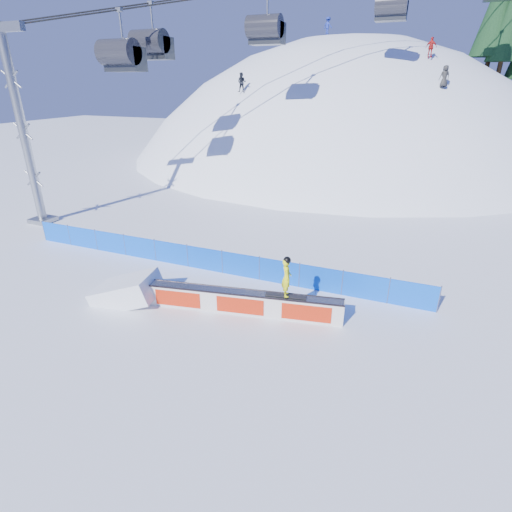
% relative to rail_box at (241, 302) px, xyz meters
% --- Properties ---
extents(ground, '(160.00, 160.00, 0.00)m').
position_rel_rail_box_xyz_m(ground, '(-3.42, -1.43, -0.49)').
color(ground, white).
rests_on(ground, ground).
extents(snow_hill, '(64.00, 64.00, 64.00)m').
position_rel_rail_box_xyz_m(snow_hill, '(-3.42, 40.57, -18.49)').
color(snow_hill, white).
rests_on(snow_hill, ground).
extents(safety_fence, '(22.05, 0.05, 1.30)m').
position_rel_rail_box_xyz_m(safety_fence, '(-3.42, 3.07, 0.11)').
color(safety_fence, blue).
rests_on(safety_fence, ground).
extents(rail_box, '(8.31, 2.04, 1.00)m').
position_rel_rail_box_xyz_m(rail_box, '(0.00, 0.00, 0.00)').
color(rail_box, silver).
rests_on(rail_box, ground).
extents(snow_ramp, '(3.18, 2.30, 1.82)m').
position_rel_rail_box_xyz_m(snow_ramp, '(-5.13, -0.91, -0.49)').
color(snow_ramp, white).
rests_on(snow_ramp, ground).
extents(snowboarder, '(1.67, 0.69, 1.72)m').
position_rel_rail_box_xyz_m(snowboarder, '(1.81, 0.32, 1.35)').
color(snowboarder, black).
rests_on(snowboarder, rail_box).
extents(distant_skiers, '(17.86, 13.17, 7.21)m').
position_rel_rail_box_xyz_m(distant_skiers, '(-1.83, 29.06, 10.80)').
color(distant_skiers, black).
rests_on(distant_skiers, ground).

